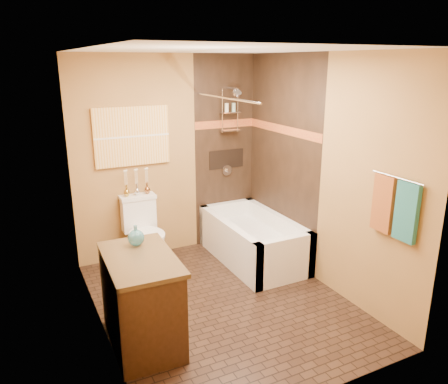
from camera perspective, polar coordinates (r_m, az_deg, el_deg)
floor at (r=4.68m, az=-0.24°, el=-14.16°), size 3.00×3.00×0.00m
wall_left at (r=3.83m, az=-16.58°, el=-1.55°), size 0.02×3.00×2.50m
wall_right at (r=4.82m, az=12.65°, el=2.45°), size 0.02×3.00×2.50m
wall_back at (r=5.53m, az=-7.20°, el=4.54°), size 2.40×0.02×2.50m
wall_front at (r=2.99m, az=12.69°, el=-6.44°), size 2.40×0.02×2.50m
ceiling at (r=4.02m, az=-0.28°, el=18.09°), size 3.00×3.00×0.00m
alcove_tile_back at (r=5.81m, az=0.08°, el=5.28°), size 0.85×0.01×2.50m
alcove_tile_right at (r=5.40m, az=7.56°, el=4.23°), size 0.01×1.50×2.50m
mosaic_band_back at (r=5.74m, az=0.12°, el=8.88°), size 0.85×0.01×0.10m
mosaic_band_right at (r=5.32m, az=7.62°, el=8.11°), size 0.01×1.50×0.10m
alcove_niche at (r=5.84m, az=0.32°, el=4.33°), size 0.50×0.01×0.25m
shower_fixtures at (r=5.66m, az=0.81°, el=9.23°), size 0.24×0.33×1.16m
curtain_rod at (r=4.88m, az=0.03°, el=12.22°), size 0.03×1.55×0.03m
towel_bar at (r=4.00m, az=21.70°, el=1.73°), size 0.02×0.55×0.02m
towel_teal at (r=4.00m, az=22.74°, el=-2.44°), size 0.05×0.22×0.52m
towel_rust at (r=4.17m, az=20.08°, el=-1.42°), size 0.05×0.22×0.52m
sunset_painting at (r=5.32m, az=-11.93°, el=7.12°), size 0.90×0.04×0.70m
vanity_mirror at (r=3.49m, az=-15.84°, el=1.03°), size 0.01×1.00×0.90m
bathtub at (r=5.51m, az=3.78°, el=-6.64°), size 0.80×1.50×0.55m
toilet at (r=5.36m, az=-10.44°, el=-5.21°), size 0.43×0.63×0.84m
vanity at (r=3.96m, az=-10.73°, el=-13.76°), size 0.61×0.96×0.83m
teal_bottle at (r=3.96m, az=-11.44°, el=-5.59°), size 0.19×0.19×0.23m
bud_vases at (r=5.35m, az=-11.35°, el=1.36°), size 0.32×0.07×0.32m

